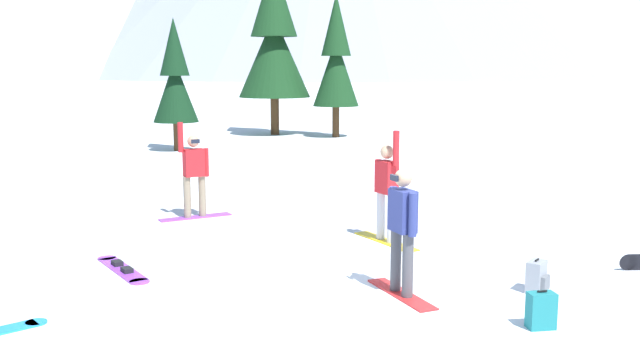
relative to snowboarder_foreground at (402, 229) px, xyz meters
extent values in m
plane|color=white|center=(-0.28, 0.31, -0.92)|extent=(800.00, 800.00, 0.00)
cube|color=red|center=(0.00, 0.00, -0.91)|extent=(0.95, 1.41, 0.02)
cylinder|color=#4C4C51|center=(0.08, -0.14, -0.47)|extent=(0.15, 0.15, 0.87)
cylinder|color=#4C4C51|center=(-0.08, 0.14, -0.47)|extent=(0.15, 0.15, 0.87)
cube|color=navy|center=(0.00, 0.00, 0.25)|extent=(0.40, 0.47, 0.57)
cylinder|color=navy|center=(0.13, -0.23, 0.25)|extent=(0.11, 0.11, 0.58)
cylinder|color=navy|center=(-0.13, 0.23, 0.25)|extent=(0.11, 0.11, 0.58)
sphere|color=tan|center=(0.00, 0.00, 0.70)|extent=(0.24, 0.24, 0.24)
cube|color=black|center=(-0.12, -0.07, 0.71)|extent=(0.12, 0.17, 0.08)
cube|color=yellow|center=(-0.22, 2.91, -0.91)|extent=(1.16, 1.46, 0.02)
cylinder|color=#B7B7BC|center=(-0.31, 3.04, -0.47)|extent=(0.15, 0.15, 0.86)
cylinder|color=#B7B7BC|center=(-0.13, 2.78, -0.47)|extent=(0.15, 0.15, 0.86)
cube|color=red|center=(-0.22, 2.91, 0.24)|extent=(0.43, 0.46, 0.57)
cylinder|color=red|center=(-0.37, 3.12, 0.23)|extent=(0.11, 0.11, 0.58)
cylinder|color=red|center=(-0.07, 2.70, 0.77)|extent=(0.11, 0.11, 0.60)
sphere|color=tan|center=(-0.22, 2.91, 0.68)|extent=(0.24, 0.24, 0.24)
cube|color=black|center=(-0.11, 2.99, 0.69)|extent=(0.13, 0.16, 0.08)
cube|color=#993FD8|center=(-4.12, 4.55, -0.91)|extent=(1.39, 1.06, 0.02)
cylinder|color=gray|center=(-3.99, 4.64, -0.48)|extent=(0.15, 0.15, 0.84)
cylinder|color=gray|center=(-4.25, 4.47, -0.48)|extent=(0.15, 0.15, 0.84)
cube|color=red|center=(-4.12, 4.55, 0.22)|extent=(0.47, 0.42, 0.56)
cylinder|color=red|center=(-3.90, 4.70, 0.21)|extent=(0.11, 0.11, 0.58)
cylinder|color=red|center=(-4.34, 4.41, 0.75)|extent=(0.11, 0.11, 0.60)
sphere|color=tan|center=(-4.12, 4.55, 0.66)|extent=(0.24, 0.24, 0.24)
cube|color=black|center=(-4.04, 4.44, 0.67)|extent=(0.16, 0.13, 0.08)
cylinder|color=#1E8CD8|center=(-4.43, -1.51, -0.91)|extent=(0.36, 0.36, 0.02)
cube|color=#993FD8|center=(-4.23, 0.78, -0.91)|extent=(1.18, 1.34, 0.02)
cylinder|color=#993FD8|center=(-3.75, 0.20, -0.91)|extent=(0.41, 0.41, 0.02)
cylinder|color=#993FD8|center=(-4.71, 1.36, -0.91)|extent=(0.41, 0.41, 0.02)
cube|color=black|center=(-4.09, 0.60, -0.86)|extent=(0.24, 0.24, 0.07)
cube|color=black|center=(-4.37, 0.95, -0.86)|extent=(0.24, 0.24, 0.07)
cylinder|color=black|center=(3.46, 1.48, -0.79)|extent=(0.28, 0.11, 0.27)
cube|color=#1E7A7F|center=(1.63, -1.09, -0.70)|extent=(0.36, 0.28, 0.44)
cube|color=#165B5F|center=(1.60, -0.96, -0.77)|extent=(0.23, 0.12, 0.20)
cylinder|color=black|center=(1.63, -1.09, -0.46)|extent=(0.12, 0.05, 0.02)
cube|color=gray|center=(1.85, 0.30, -0.70)|extent=(0.33, 0.38, 0.44)
cube|color=slate|center=(1.96, 0.24, -0.77)|extent=(0.16, 0.22, 0.20)
cylinder|color=black|center=(1.85, 0.30, -0.46)|extent=(0.08, 0.12, 0.02)
cylinder|color=#472D19|center=(-2.44, 21.07, -0.25)|extent=(0.31, 0.31, 1.34)
cone|color=#143819|center=(-2.44, 21.07, 1.85)|extent=(1.96, 1.96, 2.86)
cone|color=#143819|center=(-2.44, 21.07, 3.85)|extent=(1.27, 1.27, 2.62)
cylinder|color=#472D19|center=(-7.84, 15.65, -0.40)|extent=(0.24, 0.24, 1.05)
cone|color=black|center=(-7.84, 15.65, 1.25)|extent=(1.63, 1.63, 2.24)
cone|color=black|center=(-7.84, 15.65, 2.81)|extent=(1.06, 1.06, 2.05)
cylinder|color=#472D19|center=(-5.24, 21.93, -0.09)|extent=(0.38, 0.38, 1.67)
cone|color=#143819|center=(-5.24, 21.93, 2.53)|extent=(3.16, 3.16, 3.56)
camera|label=1|loc=(-0.22, -9.34, 2.18)|focal=39.76mm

